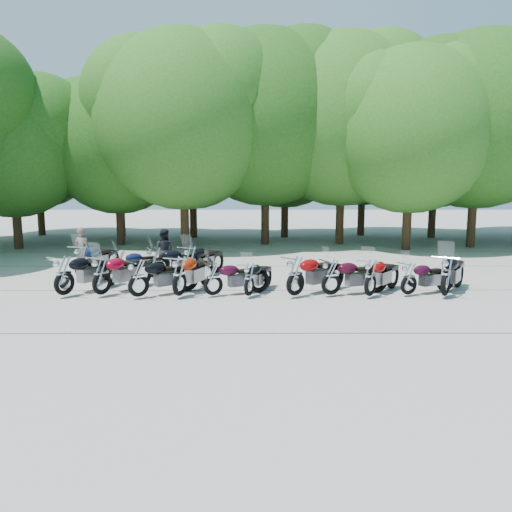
{
  "coord_description": "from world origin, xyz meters",
  "views": [
    {
      "loc": [
        -0.05,
        -13.94,
        3.45
      ],
      "look_at": [
        0.0,
        1.5,
        1.1
      ],
      "focal_mm": 35.0,
      "sensor_mm": 36.0,
      "label": 1
    }
  ],
  "objects_px": {
    "motorcycle_6": "(296,275)",
    "motorcycle_14": "(190,261)",
    "motorcycle_3": "(179,275)",
    "motorcycle_7": "(331,276)",
    "motorcycle_5": "(249,278)",
    "motorcycle_10": "(446,274)",
    "rider_1": "(164,251)",
    "motorcycle_11": "(82,260)",
    "motorcycle_12": "(120,264)",
    "rider_0": "(83,252)",
    "motorcycle_13": "(156,262)",
    "motorcycle_8": "(370,276)",
    "motorcycle_9": "(409,277)",
    "motorcycle_0": "(64,274)",
    "motorcycle_2": "(138,277)",
    "motorcycle_1": "(101,274)",
    "motorcycle_4": "(213,278)"
  },
  "relations": [
    {
      "from": "motorcycle_3",
      "to": "motorcycle_14",
      "type": "height_order",
      "value": "motorcycle_3"
    },
    {
      "from": "motorcycle_6",
      "to": "motorcycle_14",
      "type": "distance_m",
      "value": 4.29
    },
    {
      "from": "motorcycle_14",
      "to": "motorcycle_8",
      "type": "bearing_deg",
      "value": -177.45
    },
    {
      "from": "motorcycle_3",
      "to": "motorcycle_13",
      "type": "bearing_deg",
      "value": -44.64
    },
    {
      "from": "motorcycle_6",
      "to": "motorcycle_7",
      "type": "distance_m",
      "value": 1.08
    },
    {
      "from": "motorcycle_6",
      "to": "motorcycle_9",
      "type": "xyz_separation_m",
      "value": [
        3.41,
        0.16,
        -0.11
      ]
    },
    {
      "from": "motorcycle_6",
      "to": "motorcycle_14",
      "type": "height_order",
      "value": "motorcycle_6"
    },
    {
      "from": "motorcycle_8",
      "to": "motorcycle_9",
      "type": "relative_size",
      "value": 1.11
    },
    {
      "from": "motorcycle_7",
      "to": "motorcycle_8",
      "type": "xyz_separation_m",
      "value": [
        1.13,
        -0.14,
        0.01
      ]
    },
    {
      "from": "motorcycle_13",
      "to": "motorcycle_4",
      "type": "bearing_deg",
      "value": -161.8
    },
    {
      "from": "motorcycle_11",
      "to": "motorcycle_2",
      "type": "bearing_deg",
      "value": 152.19
    },
    {
      "from": "motorcycle_9",
      "to": "rider_0",
      "type": "relative_size",
      "value": 1.17
    },
    {
      "from": "motorcycle_3",
      "to": "motorcycle_7",
      "type": "distance_m",
      "value": 4.5
    },
    {
      "from": "motorcycle_5",
      "to": "motorcycle_3",
      "type": "bearing_deg",
      "value": 22.71
    },
    {
      "from": "motorcycle_5",
      "to": "motorcycle_11",
      "type": "bearing_deg",
      "value": -3.87
    },
    {
      "from": "motorcycle_3",
      "to": "motorcycle_6",
      "type": "bearing_deg",
      "value": -158.61
    },
    {
      "from": "motorcycle_0",
      "to": "motorcycle_8",
      "type": "height_order",
      "value": "motorcycle_0"
    },
    {
      "from": "rider_1",
      "to": "motorcycle_13",
      "type": "bearing_deg",
      "value": 101.5
    },
    {
      "from": "motorcycle_5",
      "to": "motorcycle_10",
      "type": "height_order",
      "value": "motorcycle_10"
    },
    {
      "from": "rider_0",
      "to": "motorcycle_3",
      "type": "bearing_deg",
      "value": 158.65
    },
    {
      "from": "motorcycle_14",
      "to": "rider_0",
      "type": "distance_m",
      "value": 4.12
    },
    {
      "from": "motorcycle_12",
      "to": "motorcycle_7",
      "type": "bearing_deg",
      "value": -141.79
    },
    {
      "from": "motorcycle_11",
      "to": "rider_1",
      "type": "distance_m",
      "value": 2.98
    },
    {
      "from": "motorcycle_3",
      "to": "motorcycle_8",
      "type": "distance_m",
      "value": 5.63
    },
    {
      "from": "motorcycle_0",
      "to": "motorcycle_1",
      "type": "xyz_separation_m",
      "value": [
        1.09,
        0.06,
        -0.01
      ]
    },
    {
      "from": "motorcycle_4",
      "to": "motorcycle_10",
      "type": "bearing_deg",
      "value": -116.06
    },
    {
      "from": "motorcycle_2",
      "to": "motorcycle_7",
      "type": "bearing_deg",
      "value": -126.08
    },
    {
      "from": "motorcycle_0",
      "to": "motorcycle_12",
      "type": "bearing_deg",
      "value": -80.98
    },
    {
      "from": "motorcycle_8",
      "to": "rider_0",
      "type": "relative_size",
      "value": 1.3
    },
    {
      "from": "motorcycle_4",
      "to": "motorcycle_13",
      "type": "bearing_deg",
      "value": 15.53
    },
    {
      "from": "motorcycle_8",
      "to": "rider_0",
      "type": "xyz_separation_m",
      "value": [
        -9.65,
        3.52,
        0.24
      ]
    },
    {
      "from": "motorcycle_0",
      "to": "motorcycle_13",
      "type": "bearing_deg",
      "value": -101.55
    },
    {
      "from": "motorcycle_4",
      "to": "motorcycle_13",
      "type": "height_order",
      "value": "motorcycle_13"
    },
    {
      "from": "motorcycle_1",
      "to": "motorcycle_12",
      "type": "relative_size",
      "value": 1.21
    },
    {
      "from": "motorcycle_6",
      "to": "motorcycle_9",
      "type": "bearing_deg",
      "value": -128.31
    },
    {
      "from": "motorcycle_3",
      "to": "motorcycle_11",
      "type": "bearing_deg",
      "value": -15.53
    },
    {
      "from": "motorcycle_13",
      "to": "rider_0",
      "type": "relative_size",
      "value": 1.3
    },
    {
      "from": "motorcycle_12",
      "to": "motorcycle_13",
      "type": "bearing_deg",
      "value": -123.66
    },
    {
      "from": "motorcycle_5",
      "to": "motorcycle_13",
      "type": "height_order",
      "value": "motorcycle_13"
    },
    {
      "from": "motorcycle_4",
      "to": "rider_0",
      "type": "distance_m",
      "value": 6.06
    },
    {
      "from": "motorcycle_3",
      "to": "motorcycle_7",
      "type": "bearing_deg",
      "value": -157.36
    },
    {
      "from": "motorcycle_3",
      "to": "motorcycle_12",
      "type": "height_order",
      "value": "motorcycle_3"
    },
    {
      "from": "motorcycle_4",
      "to": "motorcycle_12",
      "type": "bearing_deg",
      "value": 27.76
    },
    {
      "from": "motorcycle_3",
      "to": "rider_1",
      "type": "height_order",
      "value": "rider_1"
    },
    {
      "from": "motorcycle_4",
      "to": "motorcycle_11",
      "type": "distance_m",
      "value": 5.57
    },
    {
      "from": "rider_1",
      "to": "motorcycle_11",
      "type": "bearing_deg",
      "value": 38.85
    },
    {
      "from": "motorcycle_2",
      "to": "motorcycle_3",
      "type": "height_order",
      "value": "motorcycle_3"
    },
    {
      "from": "motorcycle_4",
      "to": "motorcycle_14",
      "type": "distance_m",
      "value": 2.69
    },
    {
      "from": "motorcycle_0",
      "to": "rider_1",
      "type": "xyz_separation_m",
      "value": [
        2.23,
        4.12,
        0.12
      ]
    },
    {
      "from": "motorcycle_7",
      "to": "motorcycle_12",
      "type": "bearing_deg",
      "value": 48.43
    }
  ]
}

